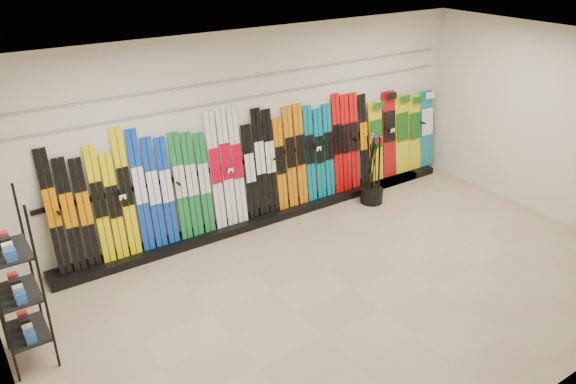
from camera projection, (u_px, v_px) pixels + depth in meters
floor at (352, 288)px, 7.35m from camera, size 8.00×8.00×0.00m
back_wall at (252, 129)px, 8.59m from camera, size 8.00×0.00×8.00m
right_wall at (555, 125)px, 8.74m from camera, size 0.00×5.00×5.00m
ceiling at (366, 58)px, 6.08m from camera, size 8.00×8.00×0.00m
ski_rack_base at (273, 214)px, 9.15m from camera, size 8.00×0.40×0.12m
skis at (233, 172)px, 8.49m from camera, size 5.38×0.28×1.83m
snowboards at (402, 134)px, 10.32m from camera, size 1.59×0.24×1.57m
accessory_rack at (16, 284)px, 5.76m from camera, size 0.40×0.60×1.94m
pole_bin at (372, 195)px, 9.63m from camera, size 0.39×0.39×0.25m
ski_poles at (373, 169)px, 9.46m from camera, size 0.26×0.30×1.18m
slatwall_rail_0 at (252, 97)px, 8.36m from camera, size 7.60×0.02×0.03m
slatwall_rail_1 at (251, 77)px, 8.24m from camera, size 7.60×0.02×0.03m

